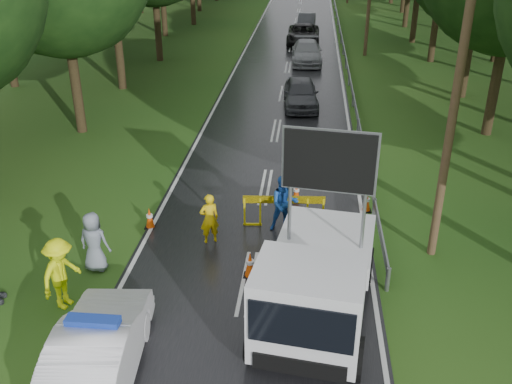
# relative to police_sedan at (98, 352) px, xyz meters

# --- Properties ---
(ground) EXTENTS (160.00, 160.00, 0.00)m
(ground) POSITION_rel_police_sedan_xyz_m (2.72, 3.83, -0.74)
(ground) COLOR #1C4B15
(ground) RESTS_ON ground
(road) EXTENTS (7.00, 140.00, 0.02)m
(road) POSITION_rel_police_sedan_xyz_m (2.72, 33.83, -0.73)
(road) COLOR black
(road) RESTS_ON ground
(guardrail) EXTENTS (0.12, 60.06, 0.70)m
(guardrail) POSITION_rel_police_sedan_xyz_m (6.42, 33.49, -0.20)
(guardrail) COLOR gray
(guardrail) RESTS_ON ground
(utility_pole_near) EXTENTS (1.40, 0.24, 10.00)m
(utility_pole_near) POSITION_rel_police_sedan_xyz_m (7.92, 5.83, 4.32)
(utility_pole_near) COLOR #4C3C23
(utility_pole_near) RESTS_ON ground
(police_sedan) EXTENTS (1.95, 4.61, 1.63)m
(police_sedan) POSITION_rel_police_sedan_xyz_m (0.00, 0.00, 0.00)
(police_sedan) COLOR white
(police_sedan) RESTS_ON ground
(work_truck) EXTENTS (3.18, 5.83, 4.43)m
(work_truck) POSITION_rel_police_sedan_xyz_m (4.51, 2.33, 0.46)
(work_truck) COLOR gray
(work_truck) RESTS_ON ground
(barrier) EXTENTS (2.57, 0.25, 1.06)m
(barrier) POSITION_rel_police_sedan_xyz_m (3.52, 7.03, 0.06)
(barrier) COLOR yellow
(barrier) RESTS_ON ground
(officer) EXTENTS (0.69, 0.60, 1.61)m
(officer) POSITION_rel_police_sedan_xyz_m (1.36, 5.83, 0.06)
(officer) COLOR yellow
(officer) RESTS_ON ground
(civilian) EXTENTS (1.01, 0.86, 1.81)m
(civilian) POSITION_rel_police_sedan_xyz_m (3.54, 6.83, 0.16)
(civilian) COLOR #1B50B0
(civilian) RESTS_ON ground
(bystander_left) EXTENTS (1.06, 1.40, 1.93)m
(bystander_left) POSITION_rel_police_sedan_xyz_m (-1.76, 2.40, 0.22)
(bystander_left) COLOR #EDFF0D
(bystander_left) RESTS_ON ground
(bystander_right) EXTENTS (0.92, 0.66, 1.75)m
(bystander_right) POSITION_rel_police_sedan_xyz_m (-1.54, 4.09, 0.13)
(bystander_right) COLOR gray
(bystander_right) RESTS_ON ground
(queue_car_first) EXTENTS (2.00, 4.34, 1.44)m
(queue_car_first) POSITION_rel_police_sedan_xyz_m (3.73, 19.56, -0.02)
(queue_car_first) COLOR #3C3E44
(queue_car_first) RESTS_ON ground
(queue_car_second) EXTENTS (2.13, 4.86, 1.39)m
(queue_car_second) POSITION_rel_police_sedan_xyz_m (3.88, 29.25, -0.05)
(queue_car_second) COLOR gray
(queue_car_second) RESTS_ON ground
(queue_car_third) EXTENTS (2.40, 5.18, 1.44)m
(queue_car_third) POSITION_rel_police_sedan_xyz_m (3.52, 35.27, -0.03)
(queue_car_third) COLOR black
(queue_car_third) RESTS_ON ground
(queue_car_fourth) EXTENTS (1.56, 4.04, 1.31)m
(queue_car_fourth) POSITION_rel_police_sedan_xyz_m (3.66, 41.27, -0.09)
(queue_car_fourth) COLOR #3C3D43
(queue_car_fourth) RESTS_ON ground
(cone_near_left) EXTENTS (0.37, 0.37, 0.78)m
(cone_near_left) POSITION_rel_police_sedan_xyz_m (0.22, -0.17, -0.37)
(cone_near_left) COLOR black
(cone_near_left) RESTS_ON ground
(cone_center) EXTENTS (0.37, 0.37, 0.77)m
(cone_center) POSITION_rel_police_sedan_xyz_m (2.75, 4.14, -0.37)
(cone_center) COLOR black
(cone_center) RESTS_ON ground
(cone_far) EXTENTS (0.33, 0.33, 0.70)m
(cone_far) POSITION_rel_police_sedan_xyz_m (3.86, 8.83, -0.41)
(cone_far) COLOR black
(cone_far) RESTS_ON ground
(cone_left_mid) EXTENTS (0.33, 0.33, 0.69)m
(cone_left_mid) POSITION_rel_police_sedan_xyz_m (-0.68, 6.53, -0.41)
(cone_left_mid) COLOR black
(cone_left_mid) RESTS_ON ground
(cone_right) EXTENTS (0.33, 0.33, 0.70)m
(cone_right) POSITION_rel_police_sedan_xyz_m (6.22, 8.33, -0.41)
(cone_right) COLOR black
(cone_right) RESTS_ON ground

